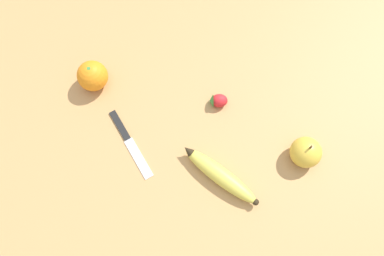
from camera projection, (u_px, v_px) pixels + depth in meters
ground_plane at (192, 115)px, 0.93m from camera, size 3.00×3.00×0.00m
banana at (220, 175)px, 0.86m from camera, size 0.21×0.08×0.04m
orange at (93, 76)px, 0.92m from camera, size 0.08×0.08×0.08m
strawberry at (218, 101)px, 0.93m from camera, size 0.05×0.06×0.03m
apple at (306, 152)px, 0.86m from camera, size 0.07×0.07×0.08m
paring_knife at (129, 141)px, 0.90m from camera, size 0.20×0.05×0.01m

